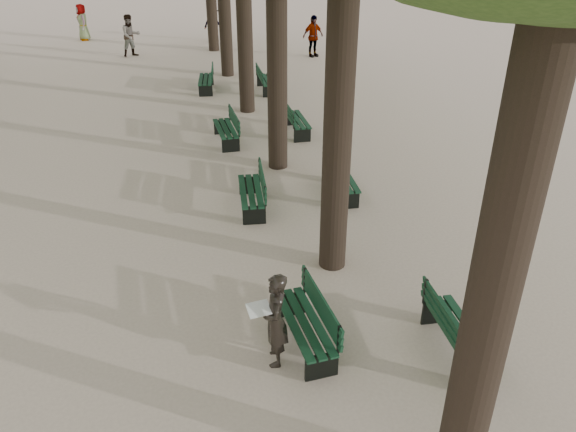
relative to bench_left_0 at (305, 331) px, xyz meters
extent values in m
plane|color=beige|center=(-0.37, -0.85, -0.27)|extent=(120.00, 120.00, 0.00)
cylinder|color=#33261C|center=(1.13, -2.85, 3.48)|extent=(0.52, 0.52, 7.50)
cylinder|color=#33261C|center=(1.13, 2.15, 3.48)|extent=(0.52, 0.52, 7.50)
cylinder|color=#33261C|center=(1.13, 7.15, 3.48)|extent=(0.52, 0.52, 7.50)
cube|color=black|center=(-0.02, 0.00, -0.05)|extent=(0.64, 1.83, 0.45)
cube|color=black|center=(-0.02, 0.00, 0.18)|extent=(0.66, 1.83, 0.04)
cube|color=black|center=(0.26, 0.02, 0.45)|extent=(0.16, 1.80, 0.40)
cube|color=black|center=(-0.02, 4.88, -0.05)|extent=(0.71, 1.85, 0.45)
cube|color=black|center=(-0.02, 4.88, 0.18)|extent=(0.73, 1.85, 0.04)
cube|color=black|center=(0.26, 4.85, 0.45)|extent=(0.23, 1.79, 0.40)
cube|color=black|center=(-0.02, 9.27, -0.05)|extent=(0.57, 1.81, 0.45)
cube|color=black|center=(-0.02, 9.27, 0.18)|extent=(0.59, 1.81, 0.04)
cube|color=black|center=(0.26, 9.28, 0.45)|extent=(0.09, 1.80, 0.40)
cube|color=black|center=(-0.02, 15.02, -0.05)|extent=(0.76, 1.85, 0.45)
cube|color=black|center=(-0.02, 15.02, 0.18)|extent=(0.78, 1.86, 0.04)
cube|color=black|center=(0.26, 14.98, 0.45)|extent=(0.29, 1.79, 0.40)
cube|color=black|center=(2.28, -0.77, -0.05)|extent=(0.64, 1.83, 0.45)
cube|color=black|center=(2.28, -0.77, 0.18)|extent=(0.66, 1.83, 0.04)
cube|color=black|center=(2.00, -0.75, 0.45)|extent=(0.16, 1.80, 0.40)
cube|color=black|center=(2.28, 5.11, -0.05)|extent=(0.65, 1.83, 0.45)
cube|color=black|center=(2.28, 5.11, 0.18)|extent=(0.67, 1.84, 0.04)
cube|color=black|center=(2.00, 5.13, 0.45)|extent=(0.18, 1.80, 0.40)
cube|color=black|center=(2.28, 9.56, -0.05)|extent=(0.56, 1.81, 0.45)
cube|color=black|center=(2.28, 9.56, 0.18)|extent=(0.58, 1.81, 0.04)
cube|color=black|center=(2.00, 9.57, 0.45)|extent=(0.08, 1.80, 0.40)
cube|color=black|center=(2.28, 14.38, -0.05)|extent=(0.60, 1.82, 0.45)
cube|color=black|center=(2.28, 14.38, 0.18)|extent=(0.62, 1.82, 0.04)
cube|color=black|center=(2.00, 14.39, 0.45)|extent=(0.12, 1.80, 0.40)
imported|color=black|center=(-0.53, -0.26, 0.52)|extent=(0.42, 0.68, 1.58)
cube|color=white|center=(-0.78, -0.26, 0.78)|extent=(0.37, 0.29, 0.12)
imported|color=#262628|center=(-2.82, 21.74, 0.69)|extent=(1.01, 0.73, 1.93)
imported|color=#262628|center=(1.43, 24.59, 0.60)|extent=(1.13, 0.93, 1.75)
imported|color=#262628|center=(5.60, 19.69, 0.68)|extent=(1.18, 0.73, 1.91)
imported|color=#262628|center=(-5.38, 26.32, 0.66)|extent=(0.61, 0.98, 1.86)
camera|label=1|loc=(-1.87, -6.75, 5.92)|focal=35.00mm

